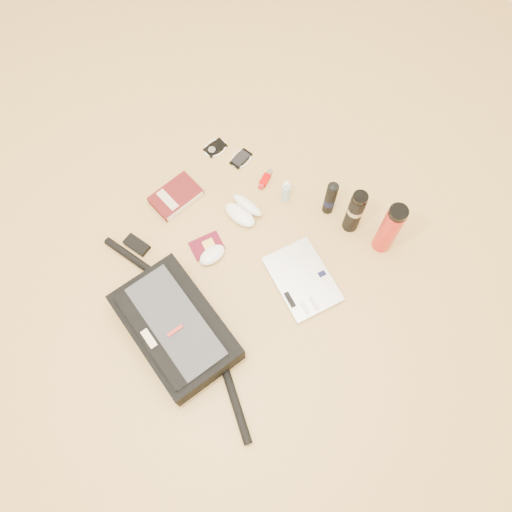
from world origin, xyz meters
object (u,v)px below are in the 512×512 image
Objects in this scene: laptop at (302,280)px; book at (176,197)px; messenger_bag at (175,327)px; thermos_black at (355,212)px; thermos_red at (389,229)px.

book is at bearing -152.60° from laptop.
book is (-0.38, 0.41, -0.04)m from messenger_bag.
thermos_black reaches higher than laptop.
thermos_red is at bearing 88.58° from laptop.
thermos_black reaches higher than messenger_bag.
thermos_black is (0.63, 0.35, 0.10)m from book.
messenger_bag is at bearing -107.59° from thermos_black.
laptop is 1.25× the size of thermos_red.
thermos_red is (0.15, 0.32, 0.13)m from laptop.
thermos_red reaches higher than laptop.
messenger_bag is 0.80m from thermos_black.
thermos_red is at bearing 33.75° from book.
book is 0.76× the size of thermos_red.
laptop is at bearing 12.39° from book.
book is at bearing -154.73° from thermos_red.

